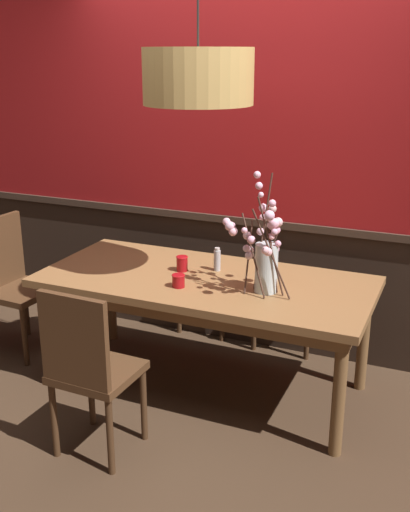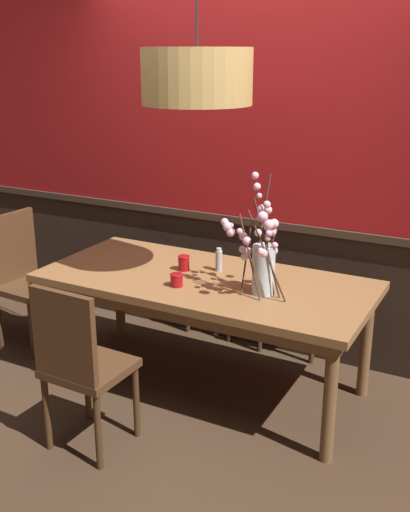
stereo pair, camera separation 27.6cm
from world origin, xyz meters
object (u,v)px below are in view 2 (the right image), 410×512
dining_table (205,290)px  condiment_bottle (219,260)px  chair_far_side_right (299,278)px  pendant_lamp (197,76)px  candle_holder_nearer_edge (184,263)px  vase_with_blossoms (261,258)px  chair_head_west_end (24,273)px  chair_near_side_left (80,361)px  chair_far_side_left (223,260)px  candle_holder_nearer_center (177,280)px

dining_table → condiment_bottle: condiment_bottle is taller
chair_far_side_right → pendant_lamp: 1.72m
dining_table → candle_holder_nearer_edge: bearing=161.7°
vase_with_blossoms → condiment_bottle: (-0.38, 0.24, -0.14)m
chair_head_west_end → candle_holder_nearer_edge: 1.31m
chair_near_side_left → chair_head_west_end: 1.48m
chair_far_side_right → vase_with_blossoms: 1.04m
vase_with_blossoms → chair_far_side_left: bearing=126.0°
pendant_lamp → candle_holder_nearer_edge: bearing=140.5°
chair_far_side_right → vase_with_blossoms: size_ratio=1.31×
candle_holder_nearer_center → pendant_lamp: pendant_lamp is taller
dining_table → chair_far_side_left: size_ratio=2.08×
dining_table → chair_far_side_left: (-0.32, 0.91, -0.13)m
candle_holder_nearer_center → condiment_bottle: condiment_bottle is taller
chair_far_side_left → chair_far_side_right: bearing=-4.5°
chair_far_side_right → pendant_lamp: (-0.30, -0.95, 1.41)m
dining_table → candle_holder_nearer_center: 0.25m
chair_head_west_end → condiment_bottle: size_ratio=6.45×
dining_table → chair_near_side_left: bearing=-106.5°
chair_far_side_right → vase_with_blossoms: vase_with_blossoms is taller
candle_holder_nearer_edge → candle_holder_nearer_center: bearing=-69.0°
chair_far_side_left → vase_with_blossoms: size_ratio=1.42×
chair_near_side_left → candle_holder_nearer_center: (0.18, 0.69, 0.25)m
chair_near_side_left → condiment_bottle: (0.28, 1.04, 0.28)m
pendant_lamp → chair_far_side_left: bearing=108.0°
chair_far_side_left → pendant_lamp: size_ratio=0.83×
chair_head_west_end → pendant_lamp: bearing=-2.7°
chair_far_side_right → chair_far_side_left: (-0.63, 0.05, 0.02)m
chair_far_side_right → candle_holder_nearer_center: (-0.39, -1.06, 0.27)m
chair_near_side_left → candle_holder_nearer_edge: bearing=85.1°
condiment_bottle → candle_holder_nearer_edge: bearing=-154.4°
condiment_bottle → vase_with_blossoms: bearing=-31.7°
candle_holder_nearer_edge → vase_with_blossoms: bearing=-13.6°
chair_near_side_left → chair_head_west_end: (-1.20, 0.86, 0.00)m
dining_table → vase_with_blossoms: 0.50m
dining_table → chair_far_side_right: bearing=70.5°
dining_table → pendant_lamp: pendant_lamp is taller
chair_far_side_right → condiment_bottle: chair_far_side_right is taller
condiment_bottle → chair_head_west_end: bearing=-173.1°
vase_with_blossoms → candle_holder_nearer_edge: size_ratio=7.12×
vase_with_blossoms → chair_near_side_left: bearing=-129.3°
chair_far_side_left → vase_with_blossoms: bearing=-54.0°
chair_far_side_left → vase_with_blossoms: vase_with_blossoms is taller
chair_near_side_left → chair_head_west_end: chair_head_west_end is taller
vase_with_blossoms → candle_holder_nearer_edge: vase_with_blossoms is taller
chair_far_side_right → condiment_bottle: bearing=-112.3°
chair_near_side_left → condiment_bottle: chair_near_side_left is taller
chair_near_side_left → chair_far_side_right: (0.57, 1.75, -0.02)m
dining_table → candle_holder_nearer_edge: candle_holder_nearer_edge is taller
chair_far_side_right → condiment_bottle: (-0.29, -0.70, 0.30)m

